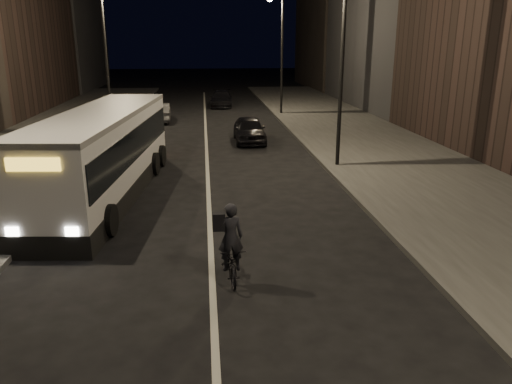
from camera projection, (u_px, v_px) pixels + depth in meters
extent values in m
plane|color=black|center=(214.00, 327.00, 9.67)|extent=(180.00, 180.00, 0.00)
cube|color=#333230|center=(385.00, 154.00, 23.80)|extent=(7.00, 70.00, 0.16)
cube|color=#333230|center=(15.00, 163.00, 22.11)|extent=(7.00, 70.00, 0.16)
cylinder|color=black|center=(342.00, 69.00, 20.41)|extent=(0.16, 0.16, 8.00)
cylinder|color=black|center=(282.00, 57.00, 35.63)|extent=(0.16, 0.16, 8.00)
cylinder|color=black|center=(106.00, 61.00, 28.81)|extent=(0.16, 0.16, 8.00)
cube|color=silver|center=(104.00, 155.00, 17.45)|extent=(3.40, 11.27, 2.96)
cube|color=black|center=(103.00, 143.00, 17.33)|extent=(3.44, 10.91, 1.06)
cube|color=silver|center=(100.00, 114.00, 17.03)|extent=(3.42, 11.27, 0.17)
cube|color=gold|center=(33.00, 164.00, 11.85)|extent=(1.30, 0.24, 0.32)
cylinder|color=black|center=(27.00, 220.00, 14.03)|extent=(0.41, 0.95, 0.92)
cylinder|color=black|center=(109.00, 220.00, 14.04)|extent=(0.41, 0.95, 0.92)
cylinder|color=black|center=(103.00, 160.00, 21.11)|extent=(0.41, 0.95, 0.92)
cylinder|color=black|center=(157.00, 160.00, 21.11)|extent=(0.41, 0.95, 0.92)
imported|color=black|center=(230.00, 261.00, 11.50)|extent=(0.73, 1.71, 0.88)
imported|color=black|center=(230.00, 237.00, 11.11)|extent=(0.61, 0.43, 1.60)
imported|color=black|center=(249.00, 130.00, 26.90)|extent=(1.63, 4.00, 1.36)
imported|color=#3C3C3E|center=(160.00, 112.00, 33.61)|extent=(1.49, 3.86, 1.26)
imported|color=black|center=(221.00, 99.00, 41.19)|extent=(2.02, 4.43, 1.26)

